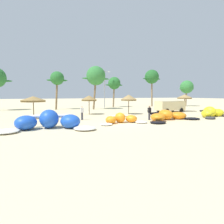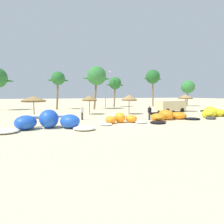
# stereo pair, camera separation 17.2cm
# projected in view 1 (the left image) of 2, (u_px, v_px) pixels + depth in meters

# --- Properties ---
(ground_plane) EXTENTS (260.00, 260.00, 0.00)m
(ground_plane) POSITION_uv_depth(u_px,v_px,m) (122.00, 124.00, 18.35)
(ground_plane) COLOR beige
(kite_left) EXTENTS (7.95, 4.38, 1.60)m
(kite_left) POSITION_uv_depth(u_px,v_px,m) (49.00, 122.00, 15.43)
(kite_left) COLOR white
(kite_left) RESTS_ON ground
(kite_left_of_center) EXTENTS (5.27, 2.43, 1.04)m
(kite_left_of_center) POSITION_uv_depth(u_px,v_px,m) (121.00, 119.00, 18.69)
(kite_left_of_center) COLOR white
(kite_left_of_center) RESTS_ON ground
(kite_center) EXTENTS (7.66, 4.03, 1.17)m
(kite_center) POSITION_uv_depth(u_px,v_px,m) (168.00, 116.00, 20.90)
(kite_center) COLOR black
(kite_center) RESTS_ON ground
(kite_right_of_center) EXTENTS (6.08, 3.44, 1.35)m
(kite_right_of_center) POSITION_uv_depth(u_px,v_px,m) (212.00, 113.00, 23.84)
(kite_right_of_center) COLOR #333338
(kite_right_of_center) RESTS_ON ground
(beach_umbrella_near_van) EXTENTS (2.94, 2.94, 2.70)m
(beach_umbrella_near_van) POSITION_uv_depth(u_px,v_px,m) (33.00, 99.00, 22.07)
(beach_umbrella_near_van) COLOR brown
(beach_umbrella_near_van) RESTS_ON ground
(beach_umbrella_middle) EXTENTS (2.26, 2.26, 2.78)m
(beach_umbrella_middle) POSITION_uv_depth(u_px,v_px,m) (89.00, 98.00, 26.66)
(beach_umbrella_middle) COLOR brown
(beach_umbrella_middle) RESTS_ON ground
(beach_umbrella_near_palms) EXTENTS (2.35, 2.35, 2.90)m
(beach_umbrella_near_palms) POSITION_uv_depth(u_px,v_px,m) (129.00, 98.00, 27.00)
(beach_umbrella_near_palms) COLOR brown
(beach_umbrella_near_palms) RESTS_ON ground
(beach_umbrella_outermost) EXTENTS (2.49, 2.49, 2.93)m
(beach_umbrella_outermost) POSITION_uv_depth(u_px,v_px,m) (185.00, 97.00, 31.48)
(beach_umbrella_outermost) COLOR brown
(beach_umbrella_outermost) RESTS_ON ground
(parked_van) EXTENTS (5.22, 2.47, 1.84)m
(parked_van) POSITION_uv_depth(u_px,v_px,m) (170.00, 106.00, 30.61)
(parked_van) COLOR beige
(parked_van) RESTS_ON ground
(person_near_kites) EXTENTS (0.36, 0.24, 1.62)m
(person_near_kites) POSITION_uv_depth(u_px,v_px,m) (82.00, 113.00, 20.99)
(person_near_kites) COLOR #383842
(person_near_kites) RESTS_ON ground
(person_by_umbrellas) EXTENTS (0.36, 0.24, 1.62)m
(person_by_umbrellas) POSITION_uv_depth(u_px,v_px,m) (149.00, 113.00, 20.97)
(person_by_umbrellas) COLOR #383842
(person_by_umbrellas) RESTS_ON ground
(palm_left_of_gap) EXTENTS (3.95, 2.63, 7.39)m
(palm_left_of_gap) POSITION_uv_depth(u_px,v_px,m) (57.00, 79.00, 35.55)
(palm_left_of_gap) COLOR brown
(palm_left_of_gap) RESTS_ON ground
(palm_center_left) EXTENTS (5.62, 3.75, 8.48)m
(palm_center_left) POSITION_uv_depth(u_px,v_px,m) (96.00, 76.00, 36.07)
(palm_center_left) COLOR brown
(palm_center_left) RESTS_ON ground
(palm_center_right) EXTENTS (4.35, 2.90, 7.05)m
(palm_center_right) POSITION_uv_depth(u_px,v_px,m) (114.00, 84.00, 43.01)
(palm_center_right) COLOR #7F6647
(palm_center_right) RESTS_ON ground
(palm_right_of_gap) EXTENTS (5.12, 3.42, 9.00)m
(palm_right_of_gap) POSITION_uv_depth(u_px,v_px,m) (152.00, 77.00, 45.03)
(palm_right_of_gap) COLOR #7F6647
(palm_right_of_gap) RESTS_ON ground
(palm_right) EXTENTS (4.87, 3.25, 6.48)m
(palm_right) POSITION_uv_depth(u_px,v_px,m) (187.00, 87.00, 46.16)
(palm_right) COLOR #7F6647
(palm_right) RESTS_ON ground
(lamppost_west_center) EXTENTS (1.43, 0.24, 8.11)m
(lamppost_west_center) POSITION_uv_depth(u_px,v_px,m) (105.00, 87.00, 40.65)
(lamppost_west_center) COLOR gray
(lamppost_west_center) RESTS_ON ground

